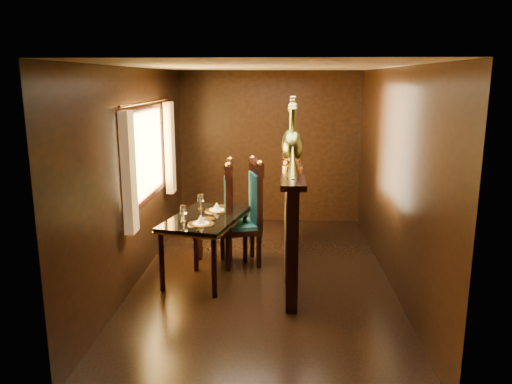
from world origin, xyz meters
The scene contains 8 objects.
ground centered at (0.00, 0.00, 0.00)m, with size 5.00×5.00×0.00m, color black.
room_shell centered at (-0.09, 0.02, 1.58)m, with size 3.04×5.04×2.52m.
partition centered at (0.32, 0.30, 0.71)m, with size 0.26×2.70×1.36m.
dining_table centered at (-0.70, -0.01, 0.68)m, with size 1.04×1.42×0.95m.
chair_left centered at (-0.53, 0.34, 0.73)m, with size 0.52×0.56×1.39m.
chair_right centered at (-0.20, 0.45, 0.73)m, with size 0.62×0.64×1.39m.
peacock_left centered at (0.33, -0.12, 1.77)m, with size 0.26×0.69×0.82m, color #1A4E33, non-canonical shape.
peacock_right centered at (0.33, 0.47, 1.75)m, with size 0.24×0.65×0.77m, color #1A4E33, non-canonical shape.
Camera 1 is at (0.21, -5.75, 2.37)m, focal length 35.00 mm.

